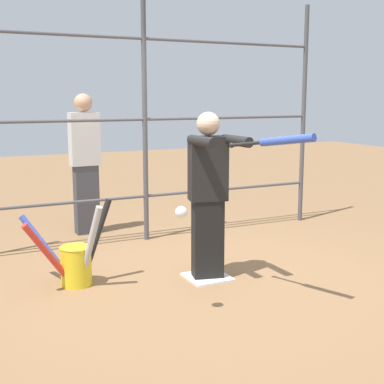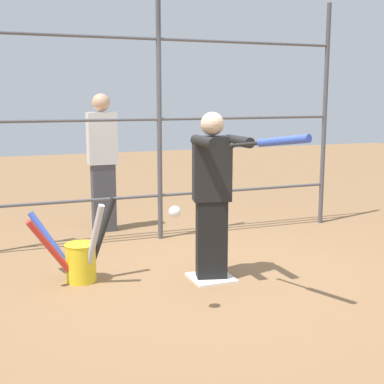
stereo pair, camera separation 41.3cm
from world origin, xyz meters
TOP-DOWN VIEW (x-y plane):
  - ground_plane at (0.00, 0.00)m, footprint 24.00×24.00m
  - home_plate at (0.00, 0.00)m, footprint 0.40×0.40m
  - fence_backstop at (0.00, -1.60)m, footprint 4.75×0.06m
  - batter at (0.00, 0.02)m, footprint 0.40×0.61m
  - baseball_bat_swinging at (-0.15, 0.91)m, footprint 0.30×0.82m
  - softball_in_flight at (0.63, 0.75)m, footprint 0.10×0.10m
  - bat_bucket at (1.20, -0.37)m, footprint 0.86×0.73m
  - bystander_behind_fence at (0.57, -2.23)m, footprint 0.37×0.23m

SIDE VIEW (x-z plane):
  - ground_plane at x=0.00m, z-range 0.00..0.00m
  - home_plate at x=0.00m, z-range 0.00..0.02m
  - bat_bucket at x=1.20m, z-range -0.16..0.64m
  - softball_in_flight at x=0.63m, z-range 0.81..0.91m
  - batter at x=0.00m, z-range 0.06..1.66m
  - bystander_behind_fence at x=0.57m, z-range 0.04..1.81m
  - baseball_bat_swinging at x=-0.15m, z-range 1.31..1.48m
  - fence_backstop at x=0.00m, z-range 0.00..2.94m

